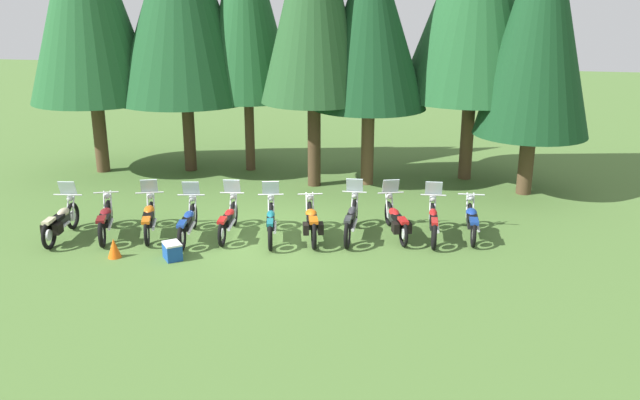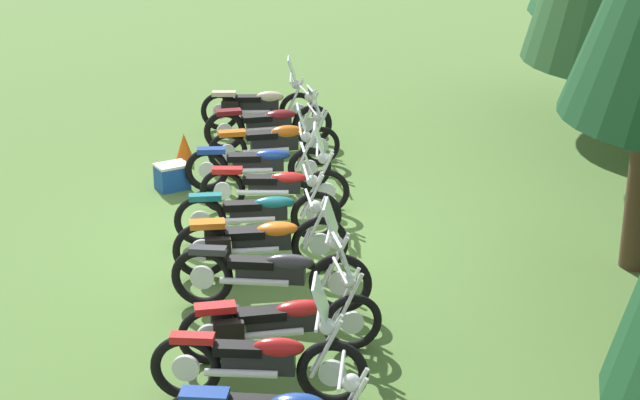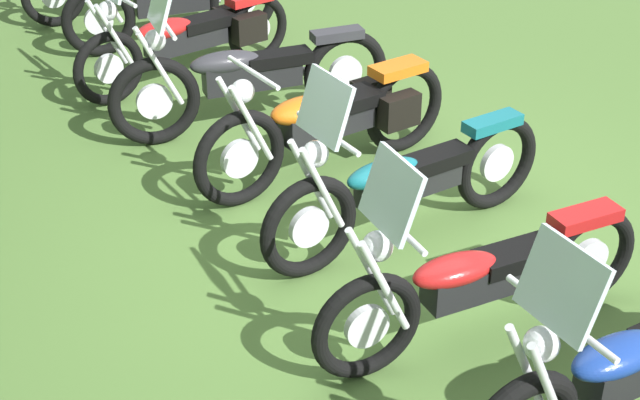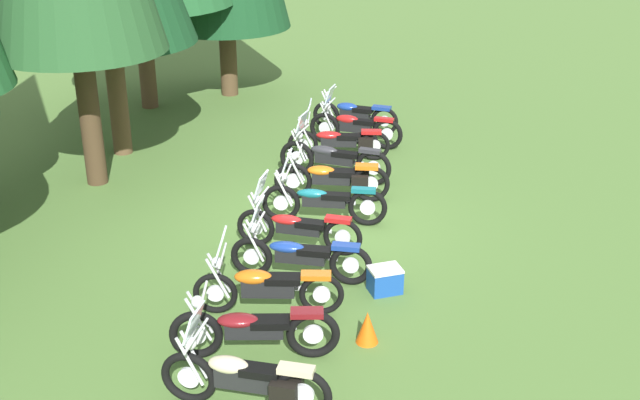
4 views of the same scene
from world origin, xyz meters
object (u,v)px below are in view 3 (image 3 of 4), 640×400
object	(u,v)px
motorcycle_3	(640,362)
motorcycle_9	(168,1)
motorcycle_5	(404,182)
motorcycle_8	(189,35)
motorcycle_7	(248,76)
motorcycle_4	(480,277)
motorcycle_6	(330,120)

from	to	relation	value
motorcycle_3	motorcycle_9	world-z (taller)	motorcycle_9
motorcycle_9	motorcycle_5	bearing A→B (deg)	97.06
motorcycle_5	motorcycle_8	size ratio (longest dim) A/B	1.05
motorcycle_7	motorcycle_9	world-z (taller)	motorcycle_7
motorcycle_5	motorcycle_9	world-z (taller)	motorcycle_9
motorcycle_5	motorcycle_9	size ratio (longest dim) A/B	1.03
motorcycle_3	motorcycle_9	distance (m)	6.31
motorcycle_4	motorcycle_7	world-z (taller)	motorcycle_7
motorcycle_6	motorcycle_3	bearing A→B (deg)	84.76
motorcycle_4	motorcycle_9	distance (m)	5.30
motorcycle_9	motorcycle_4	bearing A→B (deg)	94.51
motorcycle_3	motorcycle_7	world-z (taller)	motorcycle_7
motorcycle_5	motorcycle_6	distance (m)	1.06
motorcycle_3	motorcycle_7	distance (m)	4.21
motorcycle_7	motorcycle_8	world-z (taller)	motorcycle_7
motorcycle_4	motorcycle_6	bearing A→B (deg)	-93.20
motorcycle_7	motorcycle_8	size ratio (longest dim) A/B	1.12
motorcycle_7	motorcycle_4	bearing A→B (deg)	97.38
motorcycle_3	motorcycle_7	bearing A→B (deg)	-88.17
motorcycle_8	motorcycle_9	bearing A→B (deg)	-108.88
motorcycle_4	motorcycle_6	world-z (taller)	motorcycle_4
motorcycle_6	motorcycle_9	world-z (taller)	motorcycle_9
motorcycle_4	motorcycle_5	size ratio (longest dim) A/B	0.98
motorcycle_3	motorcycle_7	xyz separation A→B (m)	(4.11, 0.92, 0.03)
motorcycle_8	motorcycle_4	bearing A→B (deg)	81.27
motorcycle_3	motorcycle_5	distance (m)	2.13
motorcycle_4	motorcycle_5	xyz separation A→B (m)	(1.15, -0.03, 0.01)
motorcycle_3	motorcycle_5	xyz separation A→B (m)	(2.09, 0.39, 0.01)
motorcycle_4	motorcycle_7	distance (m)	3.20
motorcycle_4	motorcycle_6	size ratio (longest dim) A/B	1.00
motorcycle_3	motorcycle_5	bearing A→B (deg)	-90.08
motorcycle_6	motorcycle_7	world-z (taller)	motorcycle_7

